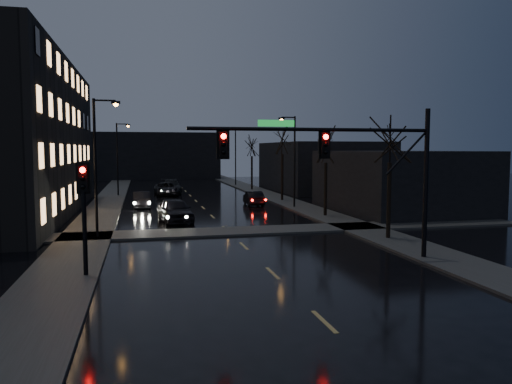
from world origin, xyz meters
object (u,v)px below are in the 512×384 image
oncoming_car_b (142,200)px  oncoming_car_d (171,186)px  oncoming_car_a (175,210)px  oncoming_car_c (166,189)px  lead_car (254,198)px

oncoming_car_b → oncoming_car_d: (3.37, 14.26, 0.10)m
oncoming_car_a → oncoming_car_c: 21.09m
oncoming_car_b → lead_car: size_ratio=1.05×
oncoming_car_b → oncoming_car_c: bearing=75.7°
oncoming_car_b → oncoming_car_c: 11.91m
oncoming_car_b → lead_car: 10.04m
oncoming_car_d → oncoming_car_c: bearing=-104.6°
oncoming_car_b → lead_car: (10.03, -0.36, -0.03)m
oncoming_car_c → lead_car: size_ratio=1.32×
oncoming_car_c → oncoming_car_d: size_ratio=0.96×
oncoming_car_c → lead_car: 14.03m
oncoming_car_c → lead_car: (7.33, -11.96, -0.07)m
oncoming_car_b → oncoming_car_d: 14.65m
oncoming_car_a → oncoming_car_d: oncoming_car_a is taller
oncoming_car_b → lead_car: oncoming_car_b is taller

